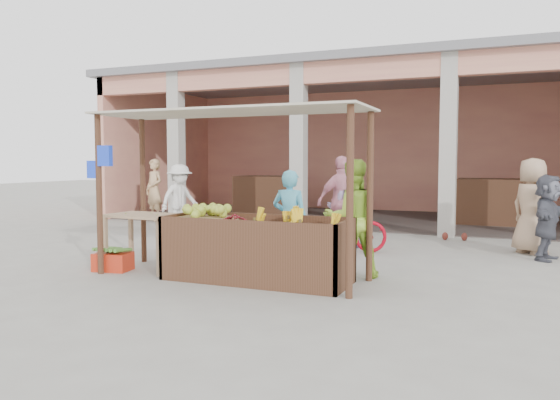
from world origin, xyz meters
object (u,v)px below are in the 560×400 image
at_px(fruit_stall, 257,253).
at_px(motorcycle, 340,227).
at_px(side_table, 144,223).
at_px(vendor_green, 352,215).
at_px(red_crate, 113,262).
at_px(vendor_blue, 290,216).

distance_m(fruit_stall, motorcycle, 2.73).
height_order(side_table, vendor_green, vendor_green).
bearing_deg(red_crate, vendor_green, 5.85).
bearing_deg(vendor_blue, red_crate, 23.59).
bearing_deg(motorcycle, side_table, 114.38).
height_order(side_table, motorcycle, motorcycle).
relative_size(red_crate, vendor_blue, 0.32).
bearing_deg(vendor_blue, motorcycle, -101.06).
distance_m(red_crate, vendor_blue, 2.80).
height_order(vendor_blue, vendor_green, vendor_green).
bearing_deg(fruit_stall, motorcycle, 81.33).
height_order(vendor_green, motorcycle, vendor_green).
distance_m(fruit_stall, vendor_blue, 1.05).
bearing_deg(fruit_stall, side_table, 179.09).
bearing_deg(vendor_green, fruit_stall, 3.77).
xyz_separation_m(side_table, vendor_blue, (2.04, 0.93, 0.10)).
distance_m(side_table, vendor_green, 3.16).
bearing_deg(vendor_green, red_crate, -14.50).
distance_m(side_table, vendor_blue, 2.24).
relative_size(vendor_blue, vendor_green, 0.92).
bearing_deg(red_crate, fruit_stall, -4.79).
bearing_deg(motorcycle, fruit_stall, 146.87).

